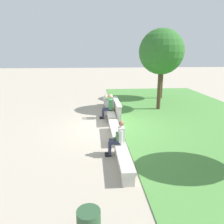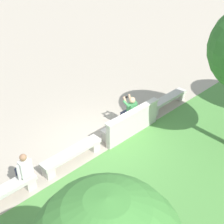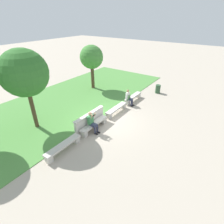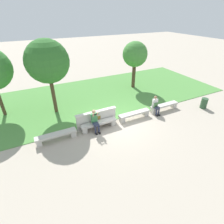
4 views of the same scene
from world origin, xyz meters
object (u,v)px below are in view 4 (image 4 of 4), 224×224
at_px(backpack, 155,105).
at_px(trash_bin, 204,103).
at_px(bench_near, 99,124).
at_px(bench_far, 164,106).
at_px(bench_mid, 134,114).
at_px(person_distant, 156,105).
at_px(bench_main, 56,136).
at_px(person_photographer, 95,120).
at_px(tree_behind_wall, 47,62).
at_px(tree_left_background, 135,55).

xyz_separation_m(backpack, trash_bin, (3.65, -0.98, -0.25)).
xyz_separation_m(bench_near, backpack, (4.11, -0.05, 0.32)).
bearing_deg(backpack, bench_near, 179.32).
distance_m(bench_near, bench_far, 4.98).
bearing_deg(trash_bin, bench_near, 172.47).
distance_m(bench_mid, trash_bin, 5.36).
bearing_deg(bench_mid, bench_far, 0.00).
bearing_deg(bench_near, bench_far, 0.00).
bearing_deg(person_distant, bench_main, 179.42).
bearing_deg(person_photographer, bench_mid, 1.62).
bearing_deg(bench_mid, person_photographer, -178.38).
relative_size(backpack, tree_behind_wall, 0.09).
height_order(bench_near, backpack, backpack).
relative_size(bench_far, tree_left_background, 0.55).
distance_m(bench_near, person_distant, 4.14).
relative_size(bench_near, trash_bin, 2.91).
xyz_separation_m(bench_main, tree_left_background, (7.83, 4.60, 2.60)).
bearing_deg(bench_main, trash_bin, -5.71).
bearing_deg(backpack, bench_main, 179.57).
distance_m(bench_far, trash_bin, 2.96).
bearing_deg(backpack, bench_mid, 178.27).
height_order(bench_main, bench_near, same).
bearing_deg(bench_far, bench_near, 180.00).
relative_size(bench_near, tree_behind_wall, 0.45).
distance_m(bench_mid, backpack, 1.65).
distance_m(person_distant, tree_behind_wall, 7.38).
bearing_deg(backpack, person_distant, -47.59).
height_order(bench_near, trash_bin, trash_bin).
height_order(bench_far, trash_bin, trash_bin).
bearing_deg(tree_left_background, bench_mid, -121.70).
xyz_separation_m(backpack, tree_behind_wall, (-6.00, 3.22, 2.85)).
distance_m(person_photographer, trash_bin, 8.08).
bearing_deg(tree_behind_wall, backpack, -28.18).
xyz_separation_m(bench_far, tree_left_background, (0.35, 4.60, 2.60)).
distance_m(backpack, trash_bin, 3.78).
relative_size(bench_far, trash_bin, 2.91).
bearing_deg(trash_bin, tree_left_background, 113.31).
bearing_deg(tree_behind_wall, bench_near, -59.14).
relative_size(bench_main, bench_mid, 1.00).
xyz_separation_m(bench_far, backpack, (-0.87, -0.05, 0.32)).
height_order(person_distant, tree_left_background, tree_left_background).
height_order(bench_mid, tree_behind_wall, tree_behind_wall).
bearing_deg(bench_near, person_distant, -0.92).
bearing_deg(tree_left_background, trash_bin, -66.69).
bearing_deg(bench_main, bench_far, 0.00).
bearing_deg(person_photographer, tree_behind_wall, 116.71).
relative_size(bench_near, backpack, 5.11).
distance_m(tree_behind_wall, trash_bin, 10.97).
height_order(bench_main, bench_far, same).
height_order(bench_main, backpack, backpack).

